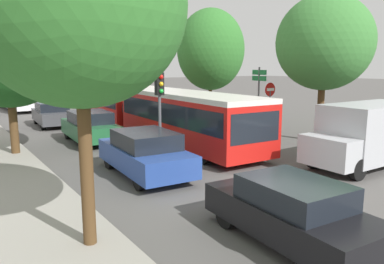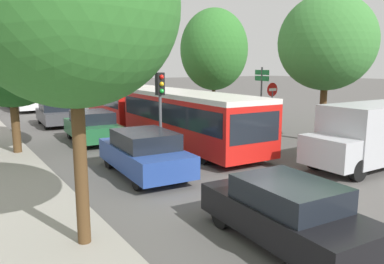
{
  "view_description": "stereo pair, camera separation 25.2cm",
  "coord_description": "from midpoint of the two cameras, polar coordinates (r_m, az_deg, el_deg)",
  "views": [
    {
      "loc": [
        -7.62,
        -6.52,
        3.65
      ],
      "look_at": [
        0.2,
        4.96,
        1.2
      ],
      "focal_mm": 35.0,
      "sensor_mm": 36.0,
      "label": 1
    },
    {
      "loc": [
        -7.41,
        -6.66,
        3.65
      ],
      "look_at": [
        0.2,
        4.96,
        1.2
      ],
      "focal_mm": 35.0,
      "sensor_mm": 36.0,
      "label": 2
    }
  ],
  "objects": [
    {
      "name": "tree_left_mid",
      "position": [
        16.71,
        -26.79,
        12.02
      ],
      "size": [
        5.06,
        5.06,
        7.09
      ],
      "color": "#51381E",
      "rests_on": "ground"
    },
    {
      "name": "queued_car_graphite",
      "position": [
        24.71,
        -20.83,
        2.6
      ],
      "size": [
        2.08,
        4.36,
        1.48
      ],
      "rotation": [
        0.0,
        0.0,
        1.5
      ],
      "color": "#47474C",
      "rests_on": "ground"
    },
    {
      "name": "tree_right_mid",
      "position": [
        26.87,
        2.58,
        12.42
      ],
      "size": [
        4.74,
        4.74,
        7.62
      ],
      "color": "#51381E",
      "rests_on": "ground"
    },
    {
      "name": "articulated_bus",
      "position": [
        20.21,
        -6.42,
        3.64
      ],
      "size": [
        3.25,
        16.83,
        2.48
      ],
      "rotation": [
        0.0,
        0.0,
        -1.62
      ],
      "color": "red",
      "rests_on": "ground"
    },
    {
      "name": "ground_plane",
      "position": [
        10.64,
        13.82,
        -10.35
      ],
      "size": [
        200.0,
        200.0,
        0.0
      ],
      "primitive_type": "plane",
      "color": "#565451"
    },
    {
      "name": "white_van",
      "position": [
        15.0,
        24.89,
        -0.17
      ],
      "size": [
        5.03,
        2.06,
        2.31
      ],
      "rotation": [
        0.0,
        0.0,
        3.13
      ],
      "color": "#B7BABF",
      "rests_on": "ground"
    },
    {
      "name": "queued_car_blue",
      "position": [
        12.72,
        -7.73,
        -3.18
      ],
      "size": [
        2.13,
        4.48,
        1.52
      ],
      "rotation": [
        0.0,
        0.0,
        1.5
      ],
      "color": "#284799",
      "rests_on": "ground"
    },
    {
      "name": "traffic_light",
      "position": [
        15.13,
        -5.42,
        5.6
      ],
      "size": [
        0.32,
        0.36,
        3.4
      ],
      "rotation": [
        0.0,
        0.0,
        -1.56
      ],
      "color": "#56595E",
      "rests_on": "ground"
    },
    {
      "name": "no_entry_sign",
      "position": [
        19.73,
        11.4,
        4.65
      ],
      "size": [
        0.7,
        0.08,
        2.82
      ],
      "rotation": [
        0.0,
        0.0,
        -1.57
      ],
      "color": "#56595E",
      "rests_on": "ground"
    },
    {
      "name": "queued_car_black",
      "position": [
        8.12,
        13.95,
        -11.63
      ],
      "size": [
        1.93,
        4.04,
        1.37
      ],
      "rotation": [
        0.0,
        0.0,
        1.5
      ],
      "color": "black",
      "rests_on": "ground"
    },
    {
      "name": "direction_sign_post",
      "position": [
        22.05,
        9.83,
        7.0
      ],
      "size": [
        0.34,
        1.38,
        3.6
      ],
      "rotation": [
        0.0,
        0.0,
        2.94
      ],
      "color": "#56595E",
      "rests_on": "ground"
    },
    {
      "name": "tree_left_near",
      "position": [
        7.43,
        -17.91,
        17.83
      ],
      "size": [
        3.96,
        3.96,
        6.6
      ],
      "color": "#51381E",
      "rests_on": "ground"
    },
    {
      "name": "city_bus_rear",
      "position": [
        36.85,
        -25.47,
        5.56
      ],
      "size": [
        2.91,
        11.46,
        2.45
      ],
      "rotation": [
        0.0,
        0.0,
        1.6
      ],
      "color": "silver",
      "rests_on": "ground"
    },
    {
      "name": "tree_right_near",
      "position": [
        19.19,
        19.16,
        12.73
      ],
      "size": [
        4.54,
        4.54,
        7.0
      ],
      "color": "#51381E",
      "rests_on": "ground"
    },
    {
      "name": "queued_car_green",
      "position": [
        18.8,
        -15.64,
        0.8
      ],
      "size": [
        2.12,
        4.45,
        1.51
      ],
      "rotation": [
        0.0,
        0.0,
        1.5
      ],
      "color": "#236638",
      "rests_on": "ground"
    }
  ]
}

